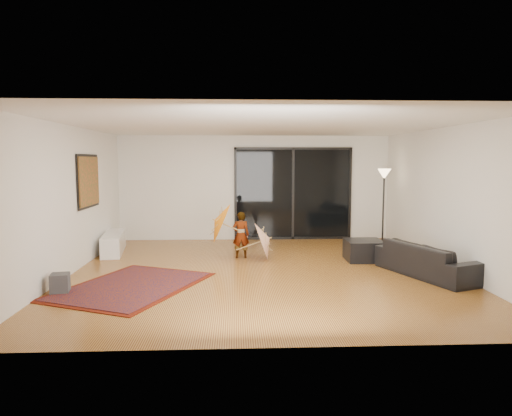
{
  "coord_description": "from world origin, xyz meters",
  "views": [
    {
      "loc": [
        -0.51,
        -8.34,
        2.07
      ],
      "look_at": [
        -0.09,
        0.88,
        1.1
      ],
      "focal_mm": 32.0,
      "sensor_mm": 36.0,
      "label": 1
    }
  ],
  "objects": [
    {
      "name": "wall_right",
      "position": [
        3.5,
        0.0,
        1.35
      ],
      "size": [
        0.0,
        7.0,
        7.0
      ],
      "primitive_type": "plane",
      "rotation": [
        1.57,
        0.0,
        -1.57
      ],
      "color": "silver",
      "rests_on": "floor"
    },
    {
      "name": "speaker",
      "position": [
        -3.25,
        -1.26,
        0.15
      ],
      "size": [
        0.32,
        0.32,
        0.31
      ],
      "primitive_type": "cube",
      "rotation": [
        0.0,
        0.0,
        0.19
      ],
      "color": "#424244",
      "rests_on": "floor"
    },
    {
      "name": "wall_front",
      "position": [
        0.0,
        -3.5,
        1.35
      ],
      "size": [
        7.0,
        0.0,
        7.0
      ],
      "primitive_type": "plane",
      "rotation": [
        -1.57,
        0.0,
        0.0
      ],
      "color": "silver",
      "rests_on": "floor"
    },
    {
      "name": "parasol_white",
      "position": [
        0.21,
        1.06,
        0.5
      ],
      "size": [
        0.53,
        0.81,
        0.89
      ],
      "rotation": [
        0.0,
        1.23,
        0.0
      ],
      "color": "white",
      "rests_on": "floor"
    },
    {
      "name": "sliding_door",
      "position": [
        1.0,
        3.47,
        1.2
      ],
      "size": [
        3.06,
        0.07,
        2.4
      ],
      "color": "black",
      "rests_on": "wall_back"
    },
    {
      "name": "child",
      "position": [
        -0.39,
        1.21,
        0.49
      ],
      "size": [
        0.37,
        0.26,
        0.99
      ],
      "primitive_type": "imported",
      "rotation": [
        0.0,
        0.0,
        3.19
      ],
      "color": "#999999",
      "rests_on": "floor"
    },
    {
      "name": "persian_rug",
      "position": [
        -2.22,
        -0.94,
        0.01
      ],
      "size": [
        2.69,
        3.05,
        0.02
      ],
      "rotation": [
        0.0,
        0.0,
        -0.42
      ],
      "color": "#4F1206",
      "rests_on": "floor"
    },
    {
      "name": "ottoman",
      "position": [
        2.15,
        0.85,
        0.21
      ],
      "size": [
        0.75,
        0.75,
        0.42
      ],
      "primitive_type": "cube",
      "rotation": [
        0.0,
        0.0,
        -0.02
      ],
      "color": "black",
      "rests_on": "floor"
    },
    {
      "name": "painting",
      "position": [
        -3.46,
        1.0,
        1.65
      ],
      "size": [
        0.04,
        1.28,
        1.08
      ],
      "color": "black",
      "rests_on": "wall_left"
    },
    {
      "name": "wall_left",
      "position": [
        -3.5,
        0.0,
        1.35
      ],
      "size": [
        0.0,
        7.0,
        7.0
      ],
      "primitive_type": "plane",
      "rotation": [
        1.57,
        0.0,
        1.57
      ],
      "color": "silver",
      "rests_on": "floor"
    },
    {
      "name": "ceiling",
      "position": [
        0.0,
        0.0,
        2.7
      ],
      "size": [
        7.0,
        7.0,
        0.0
      ],
      "primitive_type": "plane",
      "rotation": [
        3.14,
        0.0,
        0.0
      ],
      "color": "white",
      "rests_on": "wall_back"
    },
    {
      "name": "media_console",
      "position": [
        -3.25,
        1.92,
        0.22
      ],
      "size": [
        0.63,
        1.63,
        0.44
      ],
      "primitive_type": "cube",
      "rotation": [
        0.0,
        0.0,
        0.15
      ],
      "color": "white",
      "rests_on": "floor"
    },
    {
      "name": "sofa",
      "position": [
        2.95,
        -0.45,
        0.29
      ],
      "size": [
        1.45,
        2.17,
        0.59
      ],
      "primitive_type": "imported",
      "rotation": [
        0.0,
        0.0,
        1.93
      ],
      "color": "black",
      "rests_on": "floor"
    },
    {
      "name": "floor_lamp",
      "position": [
        3.1,
        2.55,
        1.47
      ],
      "size": [
        0.32,
        0.32,
        1.86
      ],
      "color": "black",
      "rests_on": "floor"
    },
    {
      "name": "floor",
      "position": [
        0.0,
        0.0,
        0.0
      ],
      "size": [
        7.0,
        7.0,
        0.0
      ],
      "primitive_type": "plane",
      "color": "#AA732E",
      "rests_on": "ground"
    },
    {
      "name": "wall_back",
      "position": [
        0.0,
        3.5,
        1.35
      ],
      "size": [
        7.0,
        0.0,
        7.0
      ],
      "primitive_type": "plane",
      "rotation": [
        1.57,
        0.0,
        0.0
      ],
      "color": "silver",
      "rests_on": "floor"
    },
    {
      "name": "parasol_orange",
      "position": [
        -0.94,
        1.16,
        0.73
      ],
      "size": [
        0.51,
        0.89,
        0.89
      ],
      "rotation": [
        0.0,
        -1.16,
        0.0
      ],
      "color": "orange",
      "rests_on": "child"
    }
  ]
}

